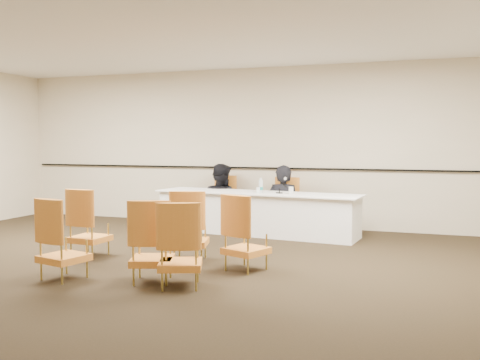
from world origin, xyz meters
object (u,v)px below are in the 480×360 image
Objects in this scene: water_bottle at (261,185)px; aud_chair_front_mid at (190,225)px; drinking_glass at (258,190)px; panelist_second_chair at (221,201)px; aud_chair_front_right at (246,232)px; aud_chair_front_left at (90,222)px; aud_chair_back_mid at (152,241)px; panel_table at (257,213)px; aud_chair_back_left at (64,238)px; panelist_second at (221,206)px; aud_chair_back_right at (180,244)px; microphone at (279,185)px; panelist_main at (283,213)px; panelist_main_chair at (283,204)px; coffee_cup at (291,190)px.

aud_chair_front_mid is (-0.28, -2.29, -0.38)m from water_bottle.
drinking_glass is 2.20m from aud_chair_front_mid.
panelist_second_chair and aud_chair_front_right have the same top height.
aud_chair_back_mid is (1.49, -0.93, 0.00)m from aud_chair_front_left.
aud_chair_back_left is (-1.17, -3.68, 0.11)m from panel_table.
panelist_second is 4.34m from aud_chair_back_right.
aud_chair_front_right is at bearing -76.63° from water_bottle.
aud_chair_front_right is at bearing 43.73° from aud_chair_back_left.
aud_chair_front_right is at bearing -57.21° from microphone.
microphone is 0.29× the size of aud_chair_front_right.
panel_table is 0.62m from panelist_main.
drinking_glass reaches higher than panel_table.
aud_chair_back_left is at bearing -87.19° from microphone.
panelist_main_chair is 1.27m from panelist_second.
panelist_second is 1.80m from coffee_cup.
aud_chair_back_right is (1.17, -4.17, 0.00)m from panelist_second_chair.
panelist_main reaches higher than drinking_glass.
panelist_second is at bearing -5.98° from panelist_main.
microphone is at bearing -75.50° from panelist_main_chair.
microphone is 0.23m from coffee_cup.
aud_chair_back_right is (0.18, -3.40, -0.30)m from drinking_glass.
panelist_main_chair is at bearing 0.00° from panelist_second_chair.
panelist_second_chair is at bearing 80.44° from aud_chair_front_left.
aud_chair_back_mid is (-0.47, -3.97, 0.15)m from panelist_main.
aud_chair_front_left reaches higher than drinking_glass.
aud_chair_front_mid is 1.32m from aud_chair_back_right.
water_bottle reaches higher than panel_table.
drinking_glass is 0.57m from coffee_cup.
aud_chair_front_right is (0.61, -2.56, -0.38)m from water_bottle.
panelist_second reaches higher than aud_chair_back_mid.
microphone reaches higher than panelist_second_chair.
panelist_main is 4.05m from aud_chair_back_right.
panelist_second_chair is 1.78m from coffee_cup.
aud_chair_front_right is 1.00× the size of aud_chair_back_right.
panelist_second_chair and aud_chair_back_mid have the same top height.
drinking_glass is at bearing 67.66° from aud_chair_front_mid.
water_bottle is 3.47m from aud_chair_back_mid.
panelist_second_chair is 4.34m from aud_chair_back_right.
aud_chair_back_left is (-1.85, -1.11, 0.00)m from aud_chair_front_right.
panel_table is 0.44m from drinking_glass.
aud_chair_front_mid is 1.00× the size of aud_chair_back_left.
panelist_second_chair reaches higher than drinking_glass.
drinking_glass is (-0.27, -0.65, 0.30)m from panelist_main_chair.
panel_table is 3.81× the size of aud_chair_back_right.
microphone is at bearing 78.70° from aud_chair_back_left.
panelist_main is 1.81× the size of aud_chair_front_left.
panelist_second_chair is at bearing 137.61° from aud_chair_front_right.
aud_chair_back_right is at bearing 18.49° from aud_chair_back_left.
panelist_second is 6.48× the size of water_bottle.
coffee_cup is at bearing -59.21° from panelist_main_chair.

